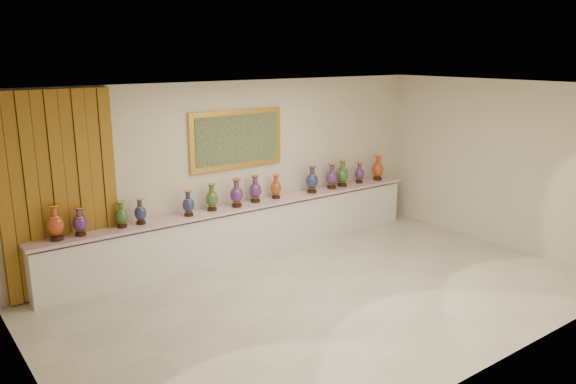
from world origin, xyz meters
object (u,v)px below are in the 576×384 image
object	(u,v)px
vase_0	(55,224)
vase_1	(80,223)
vase_2	(121,216)
counter	(247,229)

from	to	relation	value
vase_0	vase_1	bearing A→B (deg)	0.16
vase_0	vase_1	distance (m)	0.33
vase_0	vase_1	world-z (taller)	vase_0
vase_2	counter	bearing A→B (deg)	0.37
counter	vase_1	xyz separation A→B (m)	(-2.84, -0.04, 0.65)
counter	vase_1	size ratio (longest dim) A/B	17.26
vase_0	vase_2	distance (m)	0.95
counter	vase_0	bearing A→B (deg)	-179.31
counter	vase_2	distance (m)	2.31
counter	vase_1	world-z (taller)	vase_1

